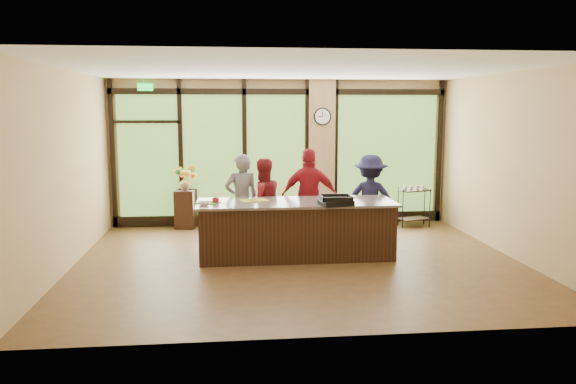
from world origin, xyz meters
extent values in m
plane|color=#4E341B|center=(0.00, 0.00, 0.00)|extent=(7.00, 7.00, 0.00)
plane|color=silver|center=(0.00, 0.00, 3.00)|extent=(7.00, 7.00, 0.00)
plane|color=tan|center=(0.00, 3.00, 1.50)|extent=(7.00, 0.00, 7.00)
plane|color=tan|center=(-3.50, 0.00, 1.50)|extent=(0.00, 6.00, 6.00)
plane|color=tan|center=(3.50, 0.00, 1.50)|extent=(0.00, 6.00, 6.00)
cube|color=tan|center=(0.85, 2.94, 1.50)|extent=(0.55, 0.12, 3.00)
cube|color=black|center=(0.00, 2.95, 2.75)|extent=(6.90, 0.08, 0.12)
cube|color=black|center=(0.00, 2.95, 0.12)|extent=(6.90, 0.08, 0.20)
cube|color=#19D83F|center=(-2.70, 2.90, 2.83)|extent=(0.30, 0.04, 0.14)
cube|color=#3A6523|center=(-2.70, 2.97, 1.45)|extent=(1.20, 0.02, 2.50)
cube|color=#3A6523|center=(-1.40, 2.97, 1.45)|extent=(1.20, 0.02, 2.50)
cube|color=#3A6523|center=(-0.10, 2.97, 1.45)|extent=(1.20, 0.02, 2.50)
cube|color=#3A6523|center=(2.25, 2.97, 1.45)|extent=(2.10, 0.02, 2.50)
cube|color=black|center=(-3.40, 2.95, 1.50)|extent=(0.08, 0.08, 3.00)
cube|color=black|center=(-2.05, 2.95, 1.50)|extent=(0.08, 0.08, 3.00)
cube|color=black|center=(-0.75, 2.95, 1.50)|extent=(0.08, 0.08, 3.00)
cube|color=black|center=(0.55, 2.95, 1.50)|extent=(0.08, 0.08, 3.00)
cube|color=black|center=(1.15, 2.95, 1.50)|extent=(0.08, 0.08, 3.00)
cube|color=black|center=(3.40, 2.95, 1.50)|extent=(0.08, 0.08, 3.00)
cube|color=black|center=(0.00, 0.30, 0.44)|extent=(3.10, 1.00, 0.88)
cube|color=slate|center=(0.00, 0.30, 0.90)|extent=(3.20, 1.10, 0.04)
cylinder|color=black|center=(0.85, 2.87, 2.25)|extent=(0.36, 0.04, 0.36)
cylinder|color=white|center=(0.85, 2.85, 2.25)|extent=(0.31, 0.01, 0.31)
cube|color=black|center=(0.85, 2.85, 2.30)|extent=(0.01, 0.00, 0.11)
cube|color=black|center=(0.80, 2.85, 2.25)|extent=(0.09, 0.00, 0.01)
imported|color=slate|center=(-0.86, 1.09, 0.82)|extent=(0.65, 0.48, 1.64)
imported|color=maroon|center=(-0.50, 1.10, 0.78)|extent=(0.90, 0.80, 1.55)
imported|color=maroon|center=(0.33, 1.08, 0.86)|extent=(1.07, 0.59, 1.72)
imported|color=#191937|center=(1.45, 1.15, 0.80)|extent=(1.16, 0.87, 1.60)
cube|color=black|center=(0.57, -0.13, 0.96)|extent=(0.55, 0.47, 0.08)
imported|color=silver|center=(0.48, -0.12, 0.96)|extent=(0.35, 0.35, 0.08)
cube|color=#519A38|center=(-1.42, 0.28, 0.93)|extent=(0.43, 0.39, 0.01)
cube|color=gold|center=(-0.67, 0.43, 0.93)|extent=(0.50, 0.43, 0.01)
cube|color=gold|center=(0.84, 0.63, 0.93)|extent=(0.41, 0.35, 0.01)
imported|color=white|center=(-1.47, 0.09, 0.95)|extent=(0.22, 0.22, 0.05)
imported|color=white|center=(-0.69, 0.39, 0.94)|extent=(0.15, 0.15, 0.04)
imported|color=white|center=(0.59, 0.64, 0.94)|extent=(0.15, 0.15, 0.03)
imported|color=red|center=(-1.29, 0.26, 0.96)|extent=(0.11, 0.11, 0.09)
cube|color=black|center=(-1.96, 2.75, 0.39)|extent=(0.46, 0.46, 0.78)
imported|color=olive|center=(-1.96, 2.75, 0.92)|extent=(0.32, 0.32, 0.28)
cube|color=black|center=(2.70, 2.43, 0.16)|extent=(0.70, 0.52, 0.03)
cube|color=black|center=(2.70, 2.43, 0.75)|extent=(0.70, 0.52, 0.03)
cylinder|color=black|center=(2.42, 2.27, 0.40)|extent=(0.02, 0.02, 0.80)
cylinder|color=black|center=(2.98, 2.27, 0.40)|extent=(0.02, 0.02, 0.80)
cylinder|color=black|center=(2.42, 2.59, 0.40)|extent=(0.02, 0.02, 0.80)
cylinder|color=black|center=(2.98, 2.59, 0.40)|extent=(0.02, 0.02, 0.80)
imported|color=silver|center=(2.51, 2.43, 0.81)|extent=(0.11, 0.11, 0.08)
imported|color=silver|center=(2.64, 2.43, 0.81)|extent=(0.11, 0.11, 0.08)
imported|color=silver|center=(2.77, 2.43, 0.81)|extent=(0.11, 0.11, 0.08)
imported|color=silver|center=(2.90, 2.43, 0.81)|extent=(0.11, 0.11, 0.08)
camera|label=1|loc=(-1.06, -8.61, 2.41)|focal=35.00mm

